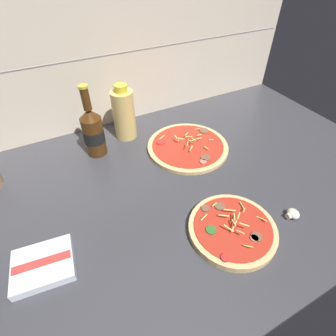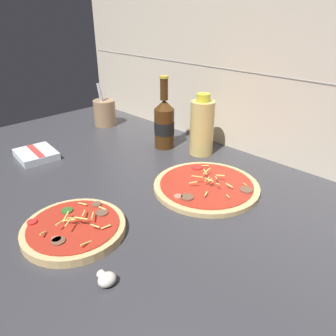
{
  "view_description": "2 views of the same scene",
  "coord_description": "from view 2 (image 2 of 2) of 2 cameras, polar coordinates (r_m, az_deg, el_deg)",
  "views": [
    {
      "loc": [
        -27.02,
        -50.89,
        62.24
      ],
      "look_at": [
        2.23,
        4.97,
        5.89
      ],
      "focal_mm": 28.0,
      "sensor_mm": 36.0,
      "label": 1
    },
    {
      "loc": [
        65.48,
        -50.12,
        49.14
      ],
      "look_at": [
        5.77,
        9.42,
        7.42
      ],
      "focal_mm": 35.0,
      "sensor_mm": 36.0,
      "label": 2
    }
  ],
  "objects": [
    {
      "name": "oil_bottle",
      "position": [
        1.13,
        5.92,
        7.13
      ],
      "size": [
        8.22,
        8.22,
        21.14
      ],
      "color": "#D6B766",
      "rests_on": "counter_slab"
    },
    {
      "name": "dish_towel",
      "position": [
        1.21,
        -21.97,
        2.23
      ],
      "size": [
        15.15,
        13.38,
        2.56
      ],
      "color": "silver",
      "rests_on": "counter_slab"
    },
    {
      "name": "utensil_crock",
      "position": [
        1.46,
        -10.97,
        9.49
      ],
      "size": [
        9.31,
        9.31,
        18.32
      ],
      "color": "#9E7A56",
      "rests_on": "counter_slab"
    },
    {
      "name": "beer_bottle",
      "position": [
        1.18,
        -0.65,
        7.85
      ],
      "size": [
        7.25,
        7.25,
        25.74
      ],
      "color": "#47280F",
      "rests_on": "counter_slab"
    },
    {
      "name": "counter_slab",
      "position": [
        0.95,
        -6.49,
        -4.01
      ],
      "size": [
        160.0,
        90.0,
        2.5
      ],
      "color": "#38383D",
      "rests_on": "ground"
    },
    {
      "name": "tile_backsplash",
      "position": [
        1.17,
        10.99,
        16.49
      ],
      "size": [
        160.0,
        1.13,
        60.0
      ],
      "color": "beige",
      "rests_on": "ground"
    },
    {
      "name": "mushroom_left",
      "position": [
        0.65,
        -10.67,
        -18.46
      ],
      "size": [
        3.79,
        3.61,
        2.53
      ],
      "color": "white",
      "rests_on": "counter_slab"
    },
    {
      "name": "pizza_far",
      "position": [
        0.94,
        6.67,
        -3.13
      ],
      "size": [
        29.94,
        29.94,
        4.59
      ],
      "color": "tan",
      "rests_on": "counter_slab"
    },
    {
      "name": "pizza_near",
      "position": [
        0.79,
        -16.04,
        -10.09
      ],
      "size": [
        23.44,
        23.44,
        4.89
      ],
      "color": "tan",
      "rests_on": "counter_slab"
    }
  ]
}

